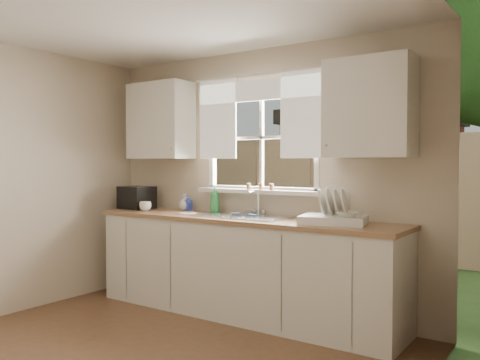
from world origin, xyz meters
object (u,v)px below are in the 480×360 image
Objects in this scene: dish_rack at (334,216)px; soap_bottle_a at (215,199)px; cup at (145,206)px; black_appliance at (137,198)px.

dish_rack reaches higher than soap_bottle_a.
soap_bottle_a is at bearing 6.92° from cup.
soap_bottle_a is 0.95m from black_appliance.
soap_bottle_a is 0.75m from cup.
soap_bottle_a is 0.80× the size of black_appliance.
cup is at bearing -150.54° from soap_bottle_a.
black_appliance is (-0.25, 0.12, 0.07)m from cup.
cup is at bearing -177.59° from dish_rack.
soap_bottle_a is (-1.37, 0.20, 0.07)m from dish_rack.
dish_rack reaches higher than black_appliance.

